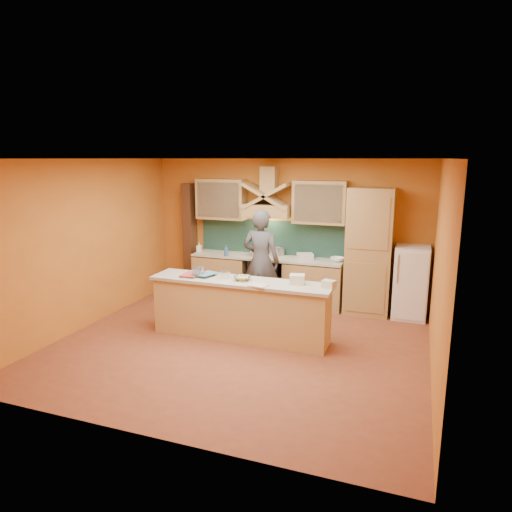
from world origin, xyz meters
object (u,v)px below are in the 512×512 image
(person, at_px, (261,261))
(mixing_bowl, at_px, (242,278))
(fridge, at_px, (411,282))
(kitchen_scale, at_px, (225,275))
(stove, at_px, (266,280))

(person, distance_m, mixing_bowl, 1.36)
(fridge, xyz_separation_m, person, (-2.63, -0.54, 0.30))
(person, height_order, kitchen_scale, person)
(person, bearing_deg, mixing_bowl, 97.13)
(stove, relative_size, mixing_bowl, 3.45)
(fridge, bearing_deg, mixing_bowl, -142.49)
(stove, relative_size, fridge, 0.69)
(stove, distance_m, mixing_bowl, 1.98)
(person, bearing_deg, stove, -81.92)
(fridge, relative_size, mixing_bowl, 4.99)
(mixing_bowl, bearing_deg, person, 96.75)
(fridge, relative_size, person, 0.68)
(kitchen_scale, height_order, mixing_bowl, kitchen_scale)
(kitchen_scale, xyz_separation_m, mixing_bowl, (0.30, -0.01, -0.02))
(stove, xyz_separation_m, person, (0.07, -0.54, 0.50))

